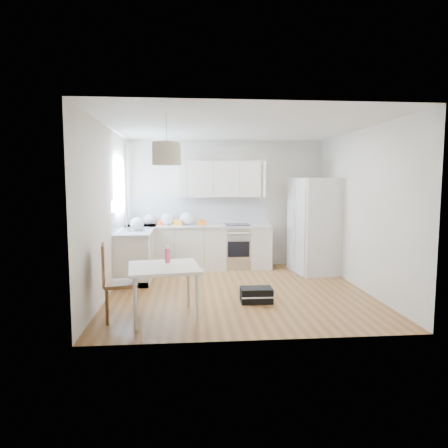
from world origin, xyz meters
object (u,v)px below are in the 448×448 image
(dining_chair, at_px, (121,282))
(dining_table, at_px, (164,272))
(refrigerator, at_px, (316,226))
(gym_bag, at_px, (256,295))

(dining_chair, bearing_deg, dining_table, -13.47)
(refrigerator, xyz_separation_m, dining_table, (-2.85, -2.50, -0.31))
(gym_bag, bearing_deg, dining_chair, -161.87)
(refrigerator, height_order, dining_chair, refrigerator)
(dining_chair, bearing_deg, refrigerator, 25.07)
(dining_table, xyz_separation_m, gym_bag, (1.34, 0.63, -0.53))
(gym_bag, bearing_deg, dining_table, -154.28)
(refrigerator, height_order, dining_table, refrigerator)
(refrigerator, relative_size, dining_chair, 1.86)
(dining_chair, bearing_deg, gym_bag, 6.60)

